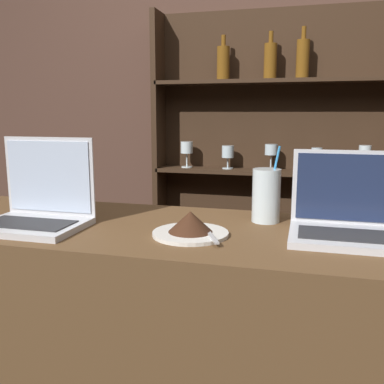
{
  "coord_description": "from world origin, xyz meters",
  "views": [
    {
      "loc": [
        0.2,
        -0.86,
        1.35
      ],
      "look_at": [
        -0.11,
        0.3,
        1.13
      ],
      "focal_mm": 40.0,
      "sensor_mm": 36.0,
      "label": 1
    }
  ],
  "objects_px": {
    "laptop_near": "(38,206)",
    "cake_plate": "(191,226)",
    "laptop_far": "(351,219)",
    "water_glass": "(266,195)"
  },
  "relations": [
    {
      "from": "water_glass",
      "to": "laptop_far",
      "type": "bearing_deg",
      "value": -25.32
    },
    {
      "from": "laptop_near",
      "to": "cake_plate",
      "type": "relative_size",
      "value": 1.44
    },
    {
      "from": "cake_plate",
      "to": "water_glass",
      "type": "relative_size",
      "value": 0.89
    },
    {
      "from": "laptop_near",
      "to": "water_glass",
      "type": "distance_m",
      "value": 0.67
    },
    {
      "from": "laptop_far",
      "to": "cake_plate",
      "type": "height_order",
      "value": "laptop_far"
    },
    {
      "from": "laptop_near",
      "to": "cake_plate",
      "type": "xyz_separation_m",
      "value": [
        0.45,
        0.01,
        -0.03
      ]
    },
    {
      "from": "laptop_near",
      "to": "cake_plate",
      "type": "distance_m",
      "value": 0.45
    },
    {
      "from": "laptop_far",
      "to": "water_glass",
      "type": "xyz_separation_m",
      "value": [
        -0.23,
        0.11,
        0.03
      ]
    },
    {
      "from": "laptop_near",
      "to": "laptop_far",
      "type": "distance_m",
      "value": 0.87
    },
    {
      "from": "laptop_near",
      "to": "laptop_far",
      "type": "xyz_separation_m",
      "value": [
        0.86,
        0.11,
        -0.01
      ]
    }
  ]
}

